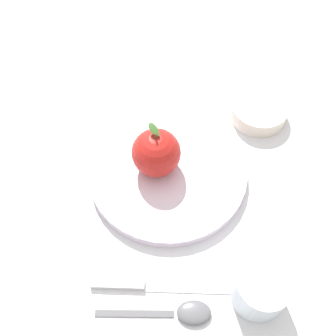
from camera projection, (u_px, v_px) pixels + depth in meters
The scene contains 7 objects.
ground_plane at pixel (162, 192), 0.67m from camera, with size 2.40×2.40×0.00m, color silver.
dinner_plate at pixel (168, 171), 0.68m from camera, with size 0.26×0.26×0.02m.
apple at pixel (155, 153), 0.64m from camera, with size 0.08×0.08×0.09m.
side_bowl at pixel (259, 110), 0.74m from camera, with size 0.10×0.10×0.03m.
cup at pixel (261, 289), 0.55m from camera, with size 0.07×0.07×0.07m.
knife at pixel (155, 285), 0.59m from camera, with size 0.07×0.22×0.01m.
spoon at pixel (180, 313), 0.57m from camera, with size 0.06×0.16×0.01m.
Camera 1 is at (-0.32, 0.06, 0.59)m, focal length 43.76 mm.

